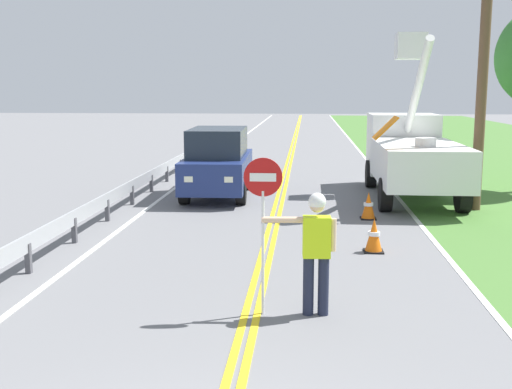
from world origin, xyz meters
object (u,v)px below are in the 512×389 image
(oncoming_suv_nearest, at_px, (218,162))
(utility_pole_near, at_px, (484,57))
(traffic_cone_lead, at_px, (374,236))
(stop_sign_paddle, at_px, (263,201))
(utility_bucket_truck, at_px, (411,151))
(flagger_worker, at_px, (316,246))
(traffic_cone_mid, at_px, (368,206))

(oncoming_suv_nearest, xyz_separation_m, utility_pole_near, (7.38, -1.64, 3.07))
(oncoming_suv_nearest, relative_size, traffic_cone_lead, 6.64)
(stop_sign_paddle, bearing_deg, utility_bucket_truck, 70.47)
(utility_bucket_truck, height_order, oncoming_suv_nearest, utility_bucket_truck)
(utility_bucket_truck, relative_size, utility_pole_near, 0.86)
(stop_sign_paddle, xyz_separation_m, traffic_cone_lead, (2.01, 3.78, -1.37))
(flagger_worker, height_order, utility_pole_near, utility_pole_near)
(stop_sign_paddle, relative_size, utility_pole_near, 0.29)
(flagger_worker, distance_m, stop_sign_paddle, 1.02)
(utility_bucket_truck, bearing_deg, flagger_worker, -105.87)
(utility_bucket_truck, relative_size, traffic_cone_mid, 9.75)
(stop_sign_paddle, distance_m, utility_bucket_truck, 11.41)
(oncoming_suv_nearest, bearing_deg, utility_pole_near, -12.56)
(traffic_cone_lead, bearing_deg, oncoming_suv_nearest, 122.32)
(traffic_cone_lead, distance_m, traffic_cone_mid, 3.34)
(utility_bucket_truck, height_order, traffic_cone_lead, utility_bucket_truck)
(stop_sign_paddle, distance_m, traffic_cone_mid, 7.57)
(traffic_cone_lead, bearing_deg, stop_sign_paddle, -118.00)
(flagger_worker, relative_size, traffic_cone_lead, 2.61)
(oncoming_suv_nearest, xyz_separation_m, traffic_cone_lead, (4.11, -6.50, -0.72))
(utility_pole_near, bearing_deg, traffic_cone_lead, -123.93)
(flagger_worker, distance_m, utility_bucket_truck, 11.14)
(oncoming_suv_nearest, height_order, traffic_cone_lead, oncoming_suv_nearest)
(stop_sign_paddle, relative_size, traffic_cone_mid, 3.33)
(flagger_worker, bearing_deg, oncoming_suv_nearest, 105.66)
(flagger_worker, height_order, traffic_cone_mid, flagger_worker)
(traffic_cone_mid, bearing_deg, utility_bucket_truck, 66.26)
(utility_bucket_truck, height_order, traffic_cone_mid, utility_bucket_truck)
(traffic_cone_mid, bearing_deg, oncoming_suv_nearest, 143.73)
(utility_pole_near, bearing_deg, utility_bucket_truck, 124.73)
(utility_bucket_truck, height_order, utility_pole_near, utility_pole_near)
(stop_sign_paddle, relative_size, oncoming_suv_nearest, 0.50)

